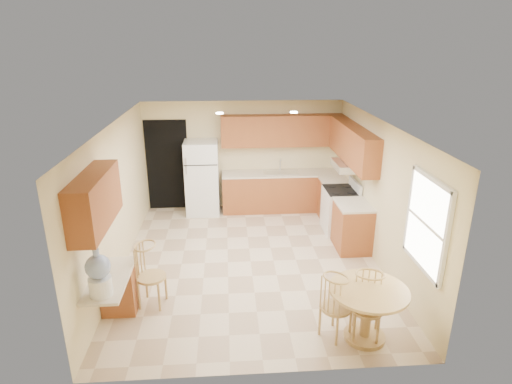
{
  "coord_description": "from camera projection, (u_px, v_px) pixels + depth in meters",
  "views": [
    {
      "loc": [
        -0.39,
        -6.83,
        3.81
      ],
      "look_at": [
        0.12,
        0.3,
        1.23
      ],
      "focal_mm": 30.0,
      "sensor_mm": 36.0,
      "label": 1
    }
  ],
  "objects": [
    {
      "name": "chair_desk",
      "position": [
        150.0,
        272.0,
        6.21
      ],
      "size": [
        0.43,
        0.56,
        0.98
      ],
      "rotation": [
        0.0,
        0.0,
        -1.77
      ],
      "color": "tan",
      "rests_on": "floor"
    },
    {
      "name": "can_light_a",
      "position": [
        220.0,
        113.0,
        7.98
      ],
      "size": [
        0.14,
        0.14,
        0.02
      ],
      "primitive_type": "cylinder",
      "color": "white",
      "rests_on": "ceiling"
    },
    {
      "name": "range_hood",
      "position": [
        347.0,
        166.0,
        8.49
      ],
      "size": [
        0.5,
        0.76,
        0.14
      ],
      "primitive_type": "cube",
      "color": "silver",
      "rests_on": "upper_cab_right"
    },
    {
      "name": "wall_back",
      "position": [
        243.0,
        155.0,
        9.89
      ],
      "size": [
        4.5,
        0.02,
        2.5
      ],
      "primitive_type": "cube",
      "color": "beige",
      "rests_on": "floor"
    },
    {
      "name": "wall_front",
      "position": [
        265.0,
        283.0,
        4.73
      ],
      "size": [
        4.5,
        0.02,
        2.5
      ],
      "primitive_type": "cube",
      "color": "beige",
      "rests_on": "floor"
    },
    {
      "name": "window",
      "position": [
        427.0,
        224.0,
        5.64
      ],
      "size": [
        0.06,
        1.12,
        1.3
      ],
      "color": "white",
      "rests_on": "wall_right"
    },
    {
      "name": "water_crock",
      "position": [
        99.0,
        274.0,
        5.27
      ],
      "size": [
        0.31,
        0.31,
        0.64
      ],
      "color": "white",
      "rests_on": "desk_top"
    },
    {
      "name": "stove",
      "position": [
        340.0,
        210.0,
        8.81
      ],
      "size": [
        0.65,
        0.76,
        1.09
      ],
      "color": "white",
      "rests_on": "floor"
    },
    {
      "name": "counter_right_b",
      "position": [
        354.0,
        205.0,
        7.93
      ],
      "size": [
        0.63,
        0.8,
        0.04
      ],
      "primitive_type": "cube",
      "color": "beige",
      "rests_on": "base_cab_right_b"
    },
    {
      "name": "base_cab_back",
      "position": [
        282.0,
        192.0,
        9.94
      ],
      "size": [
        2.75,
        0.6,
        0.87
      ],
      "primitive_type": "cube",
      "color": "#A05428",
      "rests_on": "floor"
    },
    {
      "name": "dining_table",
      "position": [
        367.0,
        306.0,
        5.59
      ],
      "size": [
        1.03,
        1.03,
        0.76
      ],
      "rotation": [
        0.0,
        0.0,
        -0.02
      ],
      "color": "tan",
      "rests_on": "floor"
    },
    {
      "name": "sink",
      "position": [
        281.0,
        172.0,
        9.78
      ],
      "size": [
        0.78,
        0.44,
        0.01
      ],
      "primitive_type": "cube",
      "color": "silver",
      "rests_on": "counter_back"
    },
    {
      "name": "upper_cab_right",
      "position": [
        353.0,
        144.0,
        8.38
      ],
      "size": [
        0.33,
        2.42,
        0.7
      ],
      "primitive_type": "cube",
      "color": "#A05428",
      "rests_on": "wall_right"
    },
    {
      "name": "wall_right",
      "position": [
        379.0,
        194.0,
        7.46
      ],
      "size": [
        0.02,
        5.5,
        2.5
      ],
      "primitive_type": "cube",
      "color": "beige",
      "rests_on": "floor"
    },
    {
      "name": "base_cab_right_a",
      "position": [
        333.0,
        200.0,
        9.45
      ],
      "size": [
        0.6,
        0.59,
        0.87
      ],
      "primitive_type": "cube",
      "color": "#A05428",
      "rests_on": "floor"
    },
    {
      "name": "chair_table_a",
      "position": [
        338.0,
        304.0,
        5.55
      ],
      "size": [
        0.4,
        0.51,
        0.91
      ],
      "rotation": [
        0.0,
        0.0,
        -0.92
      ],
      "color": "tan",
      "rests_on": "floor"
    },
    {
      "name": "refrigerator",
      "position": [
        202.0,
        178.0,
        9.63
      ],
      "size": [
        0.74,
        0.72,
        1.68
      ],
      "color": "white",
      "rests_on": "floor"
    },
    {
      "name": "doorway",
      "position": [
        167.0,
        165.0,
        9.82
      ],
      "size": [
        0.9,
        0.02,
        2.1
      ],
      "primitive_type": "cube",
      "color": "black",
      "rests_on": "floor"
    },
    {
      "name": "wall_left",
      "position": [
        116.0,
        200.0,
        7.15
      ],
      "size": [
        0.02,
        5.5,
        2.5
      ],
      "primitive_type": "cube",
      "color": "beige",
      "rests_on": "floor"
    },
    {
      "name": "counter_back",
      "position": [
        282.0,
        173.0,
        9.79
      ],
      "size": [
        2.75,
        0.63,
        0.04
      ],
      "primitive_type": "cube",
      "color": "beige",
      "rests_on": "base_cab_back"
    },
    {
      "name": "floor",
      "position": [
        251.0,
        261.0,
        7.73
      ],
      "size": [
        5.5,
        5.5,
        0.0
      ],
      "primitive_type": "plane",
      "color": "beige",
      "rests_on": "ground"
    },
    {
      "name": "desk_top",
      "position": [
        110.0,
        279.0,
        5.75
      ],
      "size": [
        0.5,
        1.2,
        0.04
      ],
      "primitive_type": "cube",
      "color": "beige",
      "rests_on": "desk_pedestal"
    },
    {
      "name": "base_cab_right_b",
      "position": [
        352.0,
        227.0,
        8.09
      ],
      "size": [
        0.6,
        0.8,
        0.87
      ],
      "primitive_type": "cube",
      "color": "#A05428",
      "rests_on": "floor"
    },
    {
      "name": "chair_table_b",
      "position": [
        370.0,
        305.0,
        5.48
      ],
      "size": [
        0.42,
        0.45,
        0.95
      ],
      "rotation": [
        0.0,
        0.0,
        2.86
      ],
      "color": "tan",
      "rests_on": "floor"
    },
    {
      "name": "upper_cab_back",
      "position": [
        282.0,
        131.0,
        9.59
      ],
      "size": [
        2.75,
        0.33,
        0.7
      ],
      "primitive_type": "cube",
      "color": "#A05428",
      "rests_on": "wall_back"
    },
    {
      "name": "counter_right_a",
      "position": [
        335.0,
        180.0,
        9.3
      ],
      "size": [
        0.63,
        0.59,
        0.04
      ],
      "primitive_type": "cube",
      "color": "beige",
      "rests_on": "base_cab_right_a"
    },
    {
      "name": "can_light_b",
      "position": [
        294.0,
        112.0,
        8.07
      ],
      "size": [
        0.14,
        0.14,
        0.02
      ],
      "primitive_type": "cylinder",
      "color": "white",
      "rests_on": "ceiling"
    },
    {
      "name": "desk_pedestal",
      "position": [
        119.0,
        289.0,
        6.23
      ],
      "size": [
        0.48,
        0.42,
        0.72
      ],
      "primitive_type": "cube",
      "color": "#A05428",
      "rests_on": "floor"
    },
    {
      "name": "upper_cab_left",
      "position": [
        95.0,
        201.0,
        5.46
      ],
      "size": [
        0.33,
        1.4,
        0.7
      ],
      "primitive_type": "cube",
      "color": "#A05428",
      "rests_on": "wall_left"
    },
    {
      "name": "ceiling",
      "position": [
        250.0,
        124.0,
        6.88
      ],
      "size": [
        4.5,
        5.5,
        0.02
      ],
      "primitive_type": "cube",
      "color": "white",
      "rests_on": "wall_back"
    }
  ]
}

